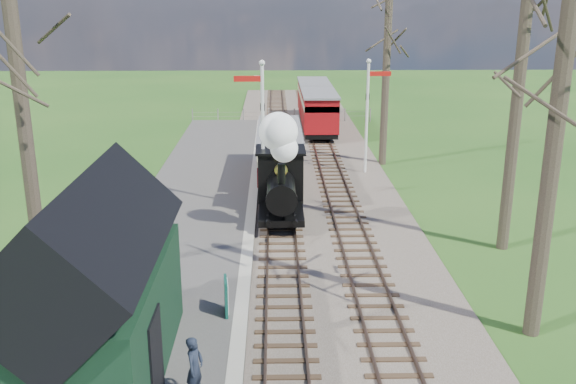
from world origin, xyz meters
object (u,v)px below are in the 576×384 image
(red_carriage_b, at_px, (314,99))
(sign_board, at_px, (226,296))
(station_shed, at_px, (92,293))
(person, at_px, (195,368))
(semaphore_near, at_px, (261,127))
(red_carriage_a, at_px, (319,112))
(bench, at_px, (143,350))
(locomotive, at_px, (281,173))
(coach, at_px, (279,151))
(semaphore_far, at_px, (369,108))

(red_carriage_b, xyz_separation_m, sign_board, (-4.19, -29.63, -0.86))
(station_shed, relative_size, person, 4.39)
(sign_board, xyz_separation_m, person, (-0.40, -3.84, 0.20))
(semaphore_near, distance_m, red_carriage_a, 15.56)
(semaphore_near, xyz_separation_m, person, (-1.22, -12.92, -2.70))
(station_shed, height_order, bench, station_shed)
(station_shed, distance_m, locomotive, 11.57)
(red_carriage_b, bearing_deg, locomotive, -96.83)
(semaphore_near, xyz_separation_m, sign_board, (-0.82, -9.08, -2.91))
(coach, distance_m, red_carriage_b, 15.96)
(locomotive, relative_size, red_carriage_b, 0.82)
(semaphore_near, distance_m, coach, 5.30)
(locomotive, height_order, coach, locomotive)
(station_shed, xyz_separation_m, red_carriage_b, (6.90, 32.55, -0.69))
(red_carriage_b, distance_m, sign_board, 29.94)
(red_carriage_a, bearing_deg, sign_board, -99.84)
(sign_board, height_order, bench, sign_board)
(coach, height_order, bench, coach)
(station_shed, bearing_deg, sign_board, 47.17)
(person, bearing_deg, semaphore_near, 13.26)
(locomotive, distance_m, coach, 6.09)
(locomotive, height_order, sign_board, locomotive)
(semaphore_far, distance_m, red_carriage_a, 9.39)
(red_carriage_b, relative_size, bench, 3.96)
(red_carriage_a, bearing_deg, semaphore_far, -78.91)
(station_shed, distance_m, sign_board, 4.28)
(red_carriage_a, bearing_deg, semaphore_near, -102.62)
(semaphore_near, height_order, sign_board, semaphore_near)
(red_carriage_a, bearing_deg, station_shed, -104.30)
(red_carriage_a, relative_size, person, 3.77)
(locomotive, xyz_separation_m, bench, (-3.37, -10.29, -1.51))
(bench, bearing_deg, station_shed, -153.71)
(semaphore_near, distance_m, sign_board, 9.57)
(sign_board, bearing_deg, semaphore_near, 84.85)
(bench, bearing_deg, semaphore_far, 66.16)
(sign_board, bearing_deg, coach, 83.48)
(semaphore_far, bearing_deg, station_shed, -115.72)
(station_shed, xyz_separation_m, locomotive, (4.29, 10.74, -0.21))
(locomotive, bearing_deg, red_carriage_b, 83.17)
(semaphore_far, bearing_deg, semaphore_near, -130.60)
(locomotive, bearing_deg, bench, -108.13)
(station_shed, height_order, coach, station_shed)
(red_carriage_a, height_order, red_carriage_b, same)
(semaphore_near, xyz_separation_m, semaphore_far, (5.14, 6.00, -0.27))
(semaphore_far, bearing_deg, bench, -113.84)
(sign_board, distance_m, bench, 3.06)
(red_carriage_b, bearing_deg, red_carriage_a, -90.00)
(coach, distance_m, red_carriage_a, 10.57)
(semaphore_near, relative_size, coach, 0.87)
(semaphore_near, distance_m, red_carriage_b, 20.93)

